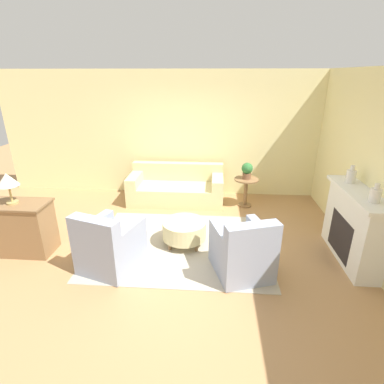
# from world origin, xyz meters

# --- Properties ---
(ground_plane) EXTENTS (16.00, 16.00, 0.00)m
(ground_plane) POSITION_xyz_m (0.00, 0.00, 0.00)
(ground_plane) COLOR #AD7F51
(wall_back) EXTENTS (8.86, 0.12, 2.80)m
(wall_back) POSITION_xyz_m (0.00, 2.49, 1.40)
(wall_back) COLOR beige
(wall_back) RESTS_ON ground_plane
(wall_right) EXTENTS (0.12, 9.67, 2.80)m
(wall_right) POSITION_xyz_m (2.89, 0.00, 1.40)
(wall_right) COLOR beige
(wall_right) RESTS_ON ground_plane
(rug) EXTENTS (2.90, 2.27, 0.01)m
(rug) POSITION_xyz_m (0.00, 0.00, 0.01)
(rug) COLOR #B2A893
(rug) RESTS_ON ground_plane
(couch) EXTENTS (2.07, 0.92, 0.81)m
(couch) POSITION_xyz_m (-0.30, 1.88, 0.30)
(couch) COLOR beige
(couch) RESTS_ON ground_plane
(armchair_left) EXTENTS (0.94, 1.01, 0.92)m
(armchair_left) POSITION_xyz_m (-0.96, -0.71, 0.36)
(armchair_left) COLOR #8E99B2
(armchair_left) RESTS_ON rug
(armchair_right) EXTENTS (0.94, 1.01, 0.92)m
(armchair_right) POSITION_xyz_m (0.96, -0.71, 0.36)
(armchair_right) COLOR #8E99B2
(armchair_right) RESTS_ON rug
(ottoman_table) EXTENTS (0.73, 0.73, 0.41)m
(ottoman_table) POSITION_xyz_m (0.06, 0.04, 0.27)
(ottoman_table) COLOR beige
(ottoman_table) RESTS_ON rug
(side_table) EXTENTS (0.52, 0.52, 0.62)m
(side_table) POSITION_xyz_m (1.22, 1.72, 0.42)
(side_table) COLOR olive
(side_table) RESTS_ON ground_plane
(fireplace) EXTENTS (0.44, 1.48, 1.12)m
(fireplace) POSITION_xyz_m (2.65, -0.18, 0.59)
(fireplace) COLOR white
(fireplace) RESTS_ON ground_plane
(dresser) EXTENTS (1.06, 0.53, 0.85)m
(dresser) POSITION_xyz_m (-2.53, -0.38, 0.44)
(dresser) COLOR olive
(dresser) RESTS_ON ground_plane
(vase_mantel_near) EXTENTS (0.14, 0.14, 0.27)m
(vase_mantel_near) POSITION_xyz_m (2.63, 0.20, 1.23)
(vase_mantel_near) COLOR silver
(vase_mantel_near) RESTS_ON fireplace
(vase_mantel_far) EXTENTS (0.14, 0.14, 0.26)m
(vase_mantel_far) POSITION_xyz_m (2.63, -0.56, 1.22)
(vase_mantel_far) COLOR silver
(vase_mantel_far) RESTS_ON fireplace
(potted_plant_on_side_table) EXTENTS (0.24, 0.24, 0.35)m
(potted_plant_on_side_table) POSITION_xyz_m (1.22, 1.72, 0.81)
(potted_plant_on_side_table) COLOR brown
(potted_plant_on_side_table) RESTS_ON side_table
(table_lamp) EXTENTS (0.31, 0.31, 0.48)m
(table_lamp) POSITION_xyz_m (-2.53, -0.38, 1.21)
(table_lamp) COLOR tan
(table_lamp) RESTS_ON dresser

